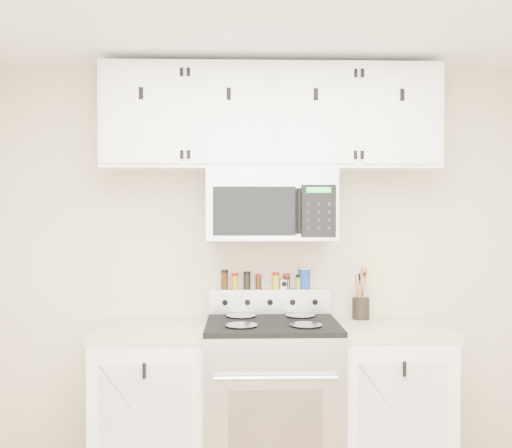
{
  "coord_description": "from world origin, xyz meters",
  "views": [
    {
      "loc": [
        -0.18,
        -1.87,
        1.57
      ],
      "look_at": [
        -0.09,
        1.45,
        1.52
      ],
      "focal_mm": 40.0,
      "sensor_mm": 36.0,
      "label": 1
    }
  ],
  "objects_px": {
    "utensil_crock": "(361,307)",
    "salt_canister": "(304,278)",
    "range": "(272,401)",
    "microwave": "(271,205)"
  },
  "relations": [
    {
      "from": "range",
      "to": "microwave",
      "type": "relative_size",
      "value": 1.45
    },
    {
      "from": "utensil_crock",
      "to": "range",
      "type": "bearing_deg",
      "value": -159.04
    },
    {
      "from": "microwave",
      "to": "utensil_crock",
      "type": "relative_size",
      "value": 2.44
    },
    {
      "from": "microwave",
      "to": "salt_canister",
      "type": "relative_size",
      "value": 5.61
    },
    {
      "from": "utensil_crock",
      "to": "salt_canister",
      "type": "height_order",
      "value": "salt_canister"
    },
    {
      "from": "range",
      "to": "salt_canister",
      "type": "relative_size",
      "value": 8.12
    },
    {
      "from": "utensil_crock",
      "to": "salt_canister",
      "type": "relative_size",
      "value": 2.3
    },
    {
      "from": "salt_canister",
      "to": "utensil_crock",
      "type": "bearing_deg",
      "value": -10.88
    },
    {
      "from": "range",
      "to": "utensil_crock",
      "type": "distance_m",
      "value": 0.79
    },
    {
      "from": "microwave",
      "to": "utensil_crock",
      "type": "height_order",
      "value": "microwave"
    }
  ]
}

